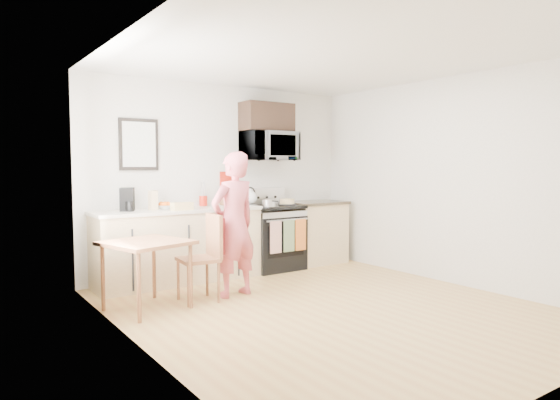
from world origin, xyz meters
TOP-DOWN VIEW (x-y plane):
  - floor at (0.00, 0.00)m, footprint 4.60×4.60m
  - back_wall at (0.00, 2.30)m, footprint 4.00×0.04m
  - left_wall at (-2.00, 0.00)m, footprint 0.04×4.60m
  - right_wall at (2.00, 0.00)m, footprint 0.04×4.60m
  - ceiling at (0.00, 0.00)m, footprint 4.00×4.60m
  - window at (-1.96, 0.80)m, footprint 0.06×1.40m
  - cabinet_left at (-0.80, 2.00)m, footprint 2.10×0.60m
  - countertop_left at (-0.80, 2.00)m, footprint 2.14×0.64m
  - cabinet_right at (1.43, 2.00)m, footprint 0.84×0.60m
  - countertop_right at (1.43, 2.00)m, footprint 0.88×0.64m
  - range at (0.63, 1.98)m, footprint 0.76×0.70m
  - microwave at (0.63, 2.08)m, footprint 0.76×0.51m
  - upper_cabinet at (0.63, 2.12)m, footprint 0.76×0.35m
  - wall_art at (-1.20, 2.28)m, footprint 0.50×0.04m
  - wall_trivet at (0.05, 2.28)m, footprint 0.20×0.02m
  - person at (-0.56, 1.01)m, footprint 0.66×0.49m
  - dining_table at (-1.57, 1.05)m, footprint 0.81×0.81m
  - chair at (-0.86, 1.02)m, footprint 0.48×0.44m
  - knife_block at (-0.04, 2.17)m, footprint 0.10×0.14m
  - utensil_crock at (-0.34, 2.22)m, footprint 0.11×0.11m
  - fruit_bowl at (-0.95, 2.05)m, footprint 0.26×0.26m
  - milk_carton at (-1.13, 2.01)m, footprint 0.10×0.10m
  - coffee_maker at (-1.43, 2.05)m, footprint 0.22×0.26m
  - bread_bag at (-0.85, 1.78)m, footprint 0.27×0.14m
  - cake at (0.81, 1.87)m, footprint 0.25×0.25m
  - kettle at (0.35, 2.15)m, footprint 0.21×0.21m
  - pot at (0.43, 1.77)m, footprint 0.19×0.32m

SIDE VIEW (x-z plane):
  - floor at x=0.00m, z-range 0.00..0.00m
  - range at x=0.63m, z-range -0.14..1.02m
  - cabinet_left at x=-0.80m, z-range 0.00..0.90m
  - cabinet_right at x=1.43m, z-range 0.00..0.90m
  - chair at x=-0.86m, z-range 0.14..1.09m
  - dining_table at x=-1.57m, z-range 0.28..0.99m
  - person at x=-0.56m, z-range 0.00..1.64m
  - countertop_left at x=-0.80m, z-range 0.90..0.94m
  - countertop_right at x=1.43m, z-range 0.90..0.94m
  - cake at x=0.81m, z-range 0.92..1.01m
  - pot at x=0.43m, z-range 0.93..1.02m
  - fruit_bowl at x=-0.95m, z-range 0.93..1.03m
  - bread_bag at x=-0.85m, z-range 0.94..1.04m
  - kettle at x=0.35m, z-range 0.91..1.17m
  - knife_block at x=-0.04m, z-range 0.94..1.16m
  - milk_carton at x=-1.13m, z-range 0.94..1.18m
  - utensil_crock at x=-0.34m, z-range 0.91..1.23m
  - coffee_maker at x=-1.43m, z-range 0.93..1.21m
  - back_wall at x=0.00m, z-range 0.00..2.60m
  - left_wall at x=-2.00m, z-range 0.00..2.60m
  - right_wall at x=2.00m, z-range 0.00..2.60m
  - wall_trivet at x=0.05m, z-range 1.20..1.40m
  - window at x=-1.96m, z-range 0.80..2.30m
  - wall_art at x=-1.20m, z-range 1.43..2.08m
  - microwave at x=0.63m, z-range 1.55..1.97m
  - upper_cabinet at x=0.63m, z-range 1.98..2.38m
  - ceiling at x=0.00m, z-range 2.58..2.62m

